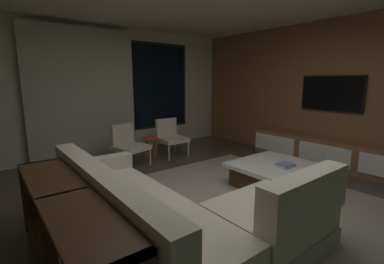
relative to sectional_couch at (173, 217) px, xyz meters
The scene contains 13 objects.
floor 0.91m from the sectional_couch, ahead, with size 9.20×9.20×0.00m, color #473D33.
back_wall_with_window 3.96m from the sectional_couch, 78.00° to the left, with size 6.60×0.30×2.70m.
media_wall 4.06m from the sectional_couch, ahead, with size 0.12×7.80×2.70m.
area_rug 1.24m from the sectional_couch, ahead, with size 3.20×3.80×0.01m, color gray.
sectional_couch is the anchor object (origin of this frame).
coffee_table 2.04m from the sectional_couch, ahead, with size 1.16×1.16×0.36m.
book_stack_on_coffee_table 2.03m from the sectional_couch, ahead, with size 0.27×0.20×0.05m.
accent_chair_near_window 3.23m from the sectional_couch, 56.93° to the left, with size 0.55×0.57×0.78m.
accent_chair_by_curtain 2.70m from the sectional_couch, 73.94° to the left, with size 0.66×0.68×0.78m.
side_stool 2.96m from the sectional_couch, 64.91° to the left, with size 0.32×0.32×0.46m.
media_console 3.63m from the sectional_couch, ahead, with size 0.46×3.10×0.52m.
mounted_tv 3.97m from the sectional_couch, ahead, with size 0.05×1.13×0.65m.
console_table_behind_couch 0.93m from the sectional_couch, behind, with size 0.40×2.10×0.74m.
Camera 1 is at (-2.19, -2.12, 1.59)m, focal length 25.26 mm.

